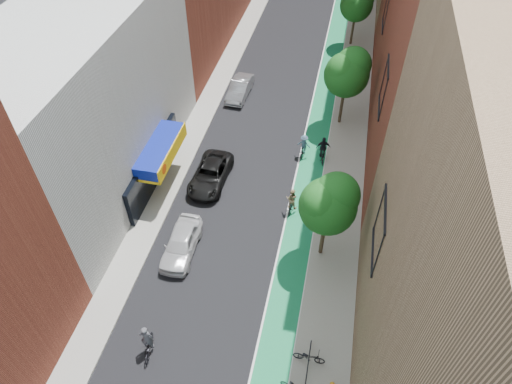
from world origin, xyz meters
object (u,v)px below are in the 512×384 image
Objects in this scene: parked_car_black at (210,174)px; cyclist_lane_near at (291,202)px; parked_car_silver at (240,88)px; parked_car_white at (181,243)px; cyclist_lead at (148,343)px; cyclist_lane_mid at (323,151)px; cyclist_lane_far at (304,147)px.

cyclist_lane_near reaches higher than parked_car_black.
parked_car_silver is at bearing -57.06° from cyclist_lane_near.
parked_car_white is 2.01× the size of cyclist_lead.
parked_car_silver is (-0.55, 11.41, 0.03)m from parked_car_black.
cyclist_lane_mid is at bearing -124.35° from cyclist_lead.
parked_car_silver is (-0.55, 17.92, -0.03)m from parked_car_white.
parked_car_black is 1.14× the size of parked_car_silver.
cyclist_lead reaches higher than cyclist_lane_mid.
parked_car_white is at bearing -97.88° from cyclist_lead.
cyclist_lane_mid reaches higher than parked_car_white.
parked_car_white is 2.09× the size of cyclist_lane_mid.
parked_car_white is at bearing -85.46° from parked_car_silver.
cyclist_lane_far is at bearing -19.84° from cyclist_lane_mid.
parked_car_white is at bearing 69.63° from cyclist_lane_far.
cyclist_lane_near is 1.04× the size of cyclist_lane_far.
parked_car_black is at bearing -84.46° from parked_car_silver.
parked_car_silver is 11.04m from cyclist_lane_mid.
cyclist_lead is 18.76m from cyclist_lane_mid.
cyclist_lane_far is (-1.50, 0.24, -0.05)m from cyclist_lane_mid.
parked_car_black is (0.00, 6.51, -0.06)m from parked_car_white.
parked_car_black is at bearing -99.69° from cyclist_lead.
parked_car_black is 2.26× the size of cyclist_lead.
cyclist_lane_mid is at bearing 52.62° from parked_car_white.
cyclist_lane_near is (6.75, -13.06, 0.11)m from parked_car_silver.
parked_car_silver is at bearing 90.41° from parked_car_white.
cyclist_lane_near is at bearing 99.42° from cyclist_lane_far.
cyclist_lead is (0.98, -24.63, 0.03)m from parked_car_silver.
parked_car_silver is 1.99× the size of cyclist_lead.
parked_car_white is 6.51m from parked_car_black.
cyclist_lead is at bearing 56.55° from cyclist_lane_mid.
cyclist_lane_near is (6.20, -1.65, 0.14)m from parked_car_black.
parked_car_white is 7.88m from cyclist_lane_near.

